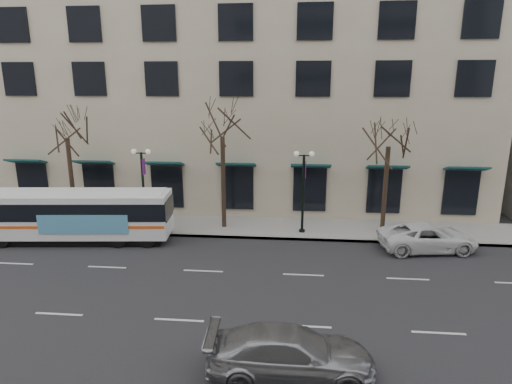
# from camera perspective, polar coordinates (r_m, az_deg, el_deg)

# --- Properties ---
(ground) EXTENTS (160.00, 160.00, 0.00)m
(ground) POSITION_cam_1_polar(r_m,az_deg,el_deg) (19.93, -8.46, -13.14)
(ground) COLOR black
(ground) RESTS_ON ground
(sidewalk_far) EXTENTS (80.00, 4.00, 0.15)m
(sidewalk_far) POSITION_cam_1_polar(r_m,az_deg,el_deg) (27.68, 6.11, -4.87)
(sidewalk_far) COLOR gray
(sidewalk_far) RESTS_ON ground
(building_hotel) EXTENTS (40.00, 20.00, 24.00)m
(building_hotel) POSITION_cam_1_polar(r_m,az_deg,el_deg) (38.79, -4.60, 18.51)
(building_hotel) COLOR #B6A98B
(building_hotel) RESTS_ON ground
(tree_far_left) EXTENTS (3.60, 3.60, 8.34)m
(tree_far_left) POSITION_cam_1_polar(r_m,az_deg,el_deg) (29.79, -24.07, 8.40)
(tree_far_left) COLOR black
(tree_far_left) RESTS_ON ground
(tree_far_mid) EXTENTS (3.60, 3.60, 8.55)m
(tree_far_mid) POSITION_cam_1_polar(r_m,az_deg,el_deg) (26.42, -4.54, 9.43)
(tree_far_mid) COLOR black
(tree_far_mid) RESTS_ON ground
(tree_far_right) EXTENTS (3.60, 3.60, 8.06)m
(tree_far_right) POSITION_cam_1_polar(r_m,az_deg,el_deg) (26.68, 17.39, 7.83)
(tree_far_right) COLOR black
(tree_far_right) RESTS_ON ground
(lamp_post_left) EXTENTS (1.22, 0.45, 5.21)m
(lamp_post_left) POSITION_cam_1_polar(r_m,az_deg,el_deg) (27.74, -14.80, 0.94)
(lamp_post_left) COLOR black
(lamp_post_left) RESTS_ON ground
(lamp_post_right) EXTENTS (1.22, 0.45, 5.21)m
(lamp_post_right) POSITION_cam_1_polar(r_m,az_deg,el_deg) (26.10, 6.32, 0.50)
(lamp_post_right) COLOR black
(lamp_post_right) RESTS_ON ground
(city_bus) EXTENTS (11.32, 3.46, 3.02)m
(city_bus) POSITION_cam_1_polar(r_m,az_deg,el_deg) (27.29, -22.85, -2.76)
(city_bus) COLOR white
(city_bus) RESTS_ON ground
(silver_car) EXTENTS (5.48, 2.43, 1.56)m
(silver_car) POSITION_cam_1_polar(r_m,az_deg,el_deg) (14.60, 4.61, -20.66)
(silver_car) COLOR #929499
(silver_car) RESTS_ON ground
(white_pickup) EXTENTS (5.63, 3.16, 1.49)m
(white_pickup) POSITION_cam_1_polar(r_m,az_deg,el_deg) (25.94, 21.89, -5.65)
(white_pickup) COLOR white
(white_pickup) RESTS_ON ground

